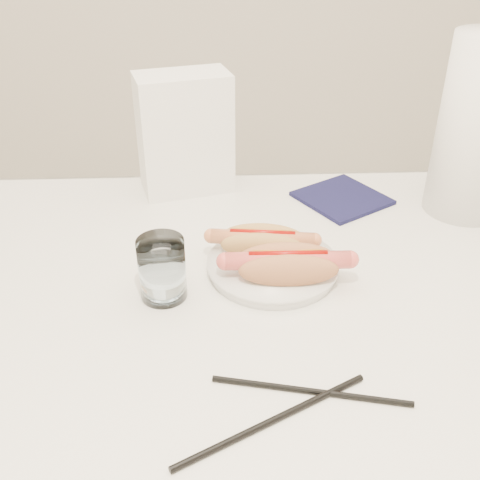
{
  "coord_description": "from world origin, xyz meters",
  "views": [
    {
      "loc": [
        -0.03,
        -0.64,
        1.24
      ],
      "look_at": [
        0.0,
        0.04,
        0.82
      ],
      "focal_mm": 42.61,
      "sensor_mm": 36.0,
      "label": 1
    }
  ],
  "objects_px": {
    "plate": "(273,267)",
    "water_glass": "(162,269)",
    "hotdog_left": "(262,242)",
    "table": "(238,329)",
    "napkin_box": "(185,134)",
    "paper_towel_roll": "(479,128)",
    "hotdog_right": "(287,265)"
  },
  "relations": [
    {
      "from": "table",
      "to": "water_glass",
      "type": "relative_size",
      "value": 13.12
    },
    {
      "from": "paper_towel_roll",
      "to": "hotdog_left",
      "type": "bearing_deg",
      "value": -157.51
    },
    {
      "from": "paper_towel_roll",
      "to": "napkin_box",
      "type": "bearing_deg",
      "value": 167.92
    },
    {
      "from": "hotdog_right",
      "to": "paper_towel_roll",
      "type": "height_order",
      "value": "paper_towel_roll"
    },
    {
      "from": "table",
      "to": "water_glass",
      "type": "xyz_separation_m",
      "value": [
        -0.1,
        0.01,
        0.11
      ]
    },
    {
      "from": "table",
      "to": "napkin_box",
      "type": "relative_size",
      "value": 5.43
    },
    {
      "from": "table",
      "to": "paper_towel_roll",
      "type": "bearing_deg",
      "value": 30.51
    },
    {
      "from": "water_glass",
      "to": "napkin_box",
      "type": "distance_m",
      "value": 0.35
    },
    {
      "from": "table",
      "to": "paper_towel_roll",
      "type": "xyz_separation_m",
      "value": [
        0.41,
        0.24,
        0.21
      ]
    },
    {
      "from": "table",
      "to": "hotdog_right",
      "type": "height_order",
      "value": "hotdog_right"
    },
    {
      "from": "plate",
      "to": "water_glass",
      "type": "relative_size",
      "value": 2.08
    },
    {
      "from": "water_glass",
      "to": "napkin_box",
      "type": "height_order",
      "value": "napkin_box"
    },
    {
      "from": "plate",
      "to": "paper_towel_roll",
      "type": "height_order",
      "value": "paper_towel_roll"
    },
    {
      "from": "table",
      "to": "napkin_box",
      "type": "bearing_deg",
      "value": 103.4
    },
    {
      "from": "water_glass",
      "to": "paper_towel_roll",
      "type": "bearing_deg",
      "value": 24.36
    },
    {
      "from": "hotdog_left",
      "to": "hotdog_right",
      "type": "distance_m",
      "value": 0.07
    },
    {
      "from": "plate",
      "to": "napkin_box",
      "type": "xyz_separation_m",
      "value": [
        -0.14,
        0.29,
        0.1
      ]
    },
    {
      "from": "table",
      "to": "plate",
      "type": "distance_m",
      "value": 0.11
    },
    {
      "from": "water_glass",
      "to": "napkin_box",
      "type": "bearing_deg",
      "value": 86.41
    },
    {
      "from": "table",
      "to": "napkin_box",
      "type": "height_order",
      "value": "napkin_box"
    },
    {
      "from": "hotdog_right",
      "to": "water_glass",
      "type": "xyz_separation_m",
      "value": [
        -0.18,
        -0.01,
        0.01
      ]
    },
    {
      "from": "napkin_box",
      "to": "hotdog_right",
      "type": "bearing_deg",
      "value": -79.57
    },
    {
      "from": "hotdog_right",
      "to": "table",
      "type": "bearing_deg",
      "value": -161.96
    },
    {
      "from": "hotdog_left",
      "to": "napkin_box",
      "type": "height_order",
      "value": "napkin_box"
    },
    {
      "from": "hotdog_left",
      "to": "water_glass",
      "type": "height_order",
      "value": "water_glass"
    },
    {
      "from": "hotdog_right",
      "to": "napkin_box",
      "type": "xyz_separation_m",
      "value": [
        -0.15,
        0.33,
        0.07
      ]
    },
    {
      "from": "hotdog_left",
      "to": "napkin_box",
      "type": "xyz_separation_m",
      "value": [
        -0.12,
        0.26,
        0.07
      ]
    },
    {
      "from": "table",
      "to": "hotdog_left",
      "type": "relative_size",
      "value": 7.58
    },
    {
      "from": "hotdog_left",
      "to": "plate",
      "type": "bearing_deg",
      "value": -56.96
    },
    {
      "from": "table",
      "to": "water_glass",
      "type": "height_order",
      "value": "water_glass"
    },
    {
      "from": "hotdog_left",
      "to": "water_glass",
      "type": "xyz_separation_m",
      "value": [
        -0.15,
        -0.08,
        0.01
      ]
    },
    {
      "from": "plate",
      "to": "paper_towel_roll",
      "type": "xyz_separation_m",
      "value": [
        0.36,
        0.18,
        0.15
      ]
    }
  ]
}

